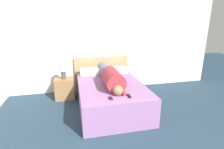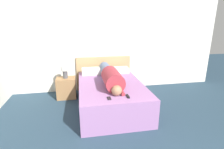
% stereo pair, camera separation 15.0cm
% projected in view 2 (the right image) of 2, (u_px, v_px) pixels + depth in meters
% --- Properties ---
extents(wall_back, '(6.35, 0.06, 2.60)m').
position_uv_depth(wall_back, '(108.00, 43.00, 4.74)').
color(wall_back, silver).
rests_on(wall_back, ground_plane).
extents(bed, '(1.37, 2.02, 0.56)m').
position_uv_depth(bed, '(111.00, 95.00, 3.89)').
color(bed, '#936699').
rests_on(bed, ground_plane).
extents(headboard, '(1.49, 0.04, 0.94)m').
position_uv_depth(headboard, '(104.00, 73.00, 4.90)').
color(headboard, tan).
rests_on(headboard, ground_plane).
extents(nightstand, '(0.46, 0.36, 0.52)m').
position_uv_depth(nightstand, '(66.00, 88.00, 4.40)').
color(nightstand, olive).
rests_on(nightstand, ground_plane).
extents(table_lamp, '(0.19, 0.19, 0.32)m').
position_uv_depth(table_lamp, '(65.00, 70.00, 4.26)').
color(table_lamp, '#4C4C51').
rests_on(table_lamp, nightstand).
extents(person_lying, '(0.37, 1.71, 0.37)m').
position_uv_depth(person_lying, '(110.00, 76.00, 3.78)').
color(person_lying, '#936B4C').
rests_on(person_lying, bed).
extents(pillow_near_headboard, '(0.55, 0.29, 0.15)m').
position_uv_depth(pillow_near_headboard, '(93.00, 71.00, 4.48)').
color(pillow_near_headboard, silver).
rests_on(pillow_near_headboard, bed).
extents(pillow_second, '(0.52, 0.29, 0.14)m').
position_uv_depth(pillow_second, '(118.00, 70.00, 4.60)').
color(pillow_second, silver).
rests_on(pillow_second, bed).
extents(tv_remote, '(0.04, 0.15, 0.02)m').
position_uv_depth(tv_remote, '(128.00, 96.00, 3.13)').
color(tv_remote, black).
rests_on(tv_remote, bed).
extents(cell_phone, '(0.06, 0.13, 0.01)m').
position_uv_depth(cell_phone, '(109.00, 98.00, 3.06)').
color(cell_phone, black).
rests_on(cell_phone, bed).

